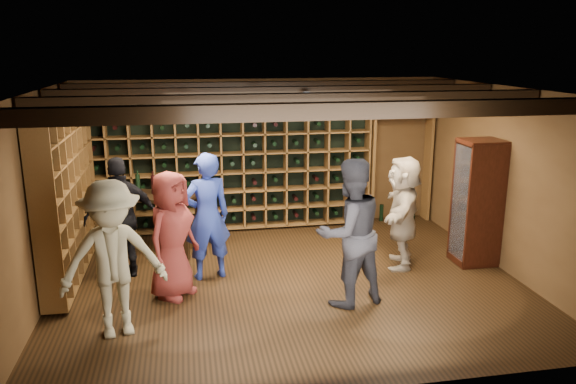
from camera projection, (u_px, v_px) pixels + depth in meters
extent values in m
plane|color=black|center=(289.00, 281.00, 7.41)|extent=(6.00, 6.00, 0.00)
plane|color=brown|center=(262.00, 154.00, 9.47)|extent=(6.00, 0.00, 6.00)
plane|color=brown|center=(344.00, 262.00, 4.71)|extent=(6.00, 0.00, 6.00)
plane|color=brown|center=(38.00, 202.00, 6.56)|extent=(0.00, 5.00, 5.00)
plane|color=brown|center=(506.00, 180.00, 7.62)|extent=(0.00, 5.00, 5.00)
plane|color=black|center=(289.00, 90.00, 6.78)|extent=(6.00, 6.00, 0.00)
cube|color=black|center=(321.00, 111.00, 5.28)|extent=(5.90, 0.18, 0.16)
cube|color=black|center=(297.00, 100.00, 6.32)|extent=(5.90, 0.18, 0.16)
cube|color=black|center=(281.00, 93.00, 7.37)|extent=(5.90, 0.18, 0.16)
cube|color=black|center=(268.00, 87.00, 8.42)|extent=(5.90, 0.18, 0.16)
cylinder|color=black|center=(189.00, 101.00, 6.59)|extent=(0.10, 0.10, 0.10)
cylinder|color=black|center=(306.00, 96.00, 7.24)|extent=(0.10, 0.10, 0.10)
cylinder|color=black|center=(408.00, 99.00, 6.77)|extent=(0.10, 0.10, 0.10)
cylinder|color=black|center=(260.00, 92.00, 7.91)|extent=(0.10, 0.10, 0.10)
cube|color=brown|center=(232.00, 163.00, 9.24)|extent=(4.65, 0.30, 2.20)
cube|color=black|center=(232.00, 163.00, 9.24)|extent=(4.56, 0.02, 2.16)
cube|color=brown|center=(67.00, 192.00, 7.41)|extent=(0.30, 2.65, 2.20)
cube|color=black|center=(67.00, 192.00, 7.41)|extent=(0.29, 0.02, 2.16)
cube|color=brown|center=(402.00, 116.00, 9.57)|extent=(1.15, 0.32, 0.04)
cube|color=brown|center=(427.00, 168.00, 9.90)|extent=(0.05, 0.28, 1.85)
cube|color=brown|center=(371.00, 170.00, 9.71)|extent=(0.05, 0.28, 1.85)
cube|color=tan|center=(380.00, 110.00, 9.47)|extent=(0.40, 0.30, 0.20)
cube|color=tan|center=(405.00, 109.00, 9.55)|extent=(0.40, 0.30, 0.20)
cube|color=tan|center=(425.00, 109.00, 9.61)|extent=(0.40, 0.30, 0.20)
cube|color=#34120A|center=(472.00, 259.00, 8.07)|extent=(0.55, 0.50, 0.10)
cube|color=#34120A|center=(477.00, 202.00, 7.85)|extent=(0.55, 0.50, 1.70)
cube|color=white|center=(460.00, 203.00, 7.81)|extent=(0.01, 0.46, 1.60)
cube|color=#34120A|center=(477.00, 202.00, 7.85)|extent=(0.50, 0.44, 0.02)
sphere|color=#59260C|center=(477.00, 195.00, 7.82)|extent=(0.18, 0.18, 0.18)
imported|color=navy|center=(207.00, 216.00, 7.35)|extent=(0.70, 0.54, 1.70)
imported|color=black|center=(350.00, 233.00, 6.58)|extent=(1.02, 0.89, 1.78)
imported|color=maroon|center=(172.00, 235.00, 6.81)|extent=(0.86, 0.92, 1.59)
imported|color=black|center=(122.00, 218.00, 7.40)|extent=(1.01, 0.55, 1.63)
imported|color=gray|center=(113.00, 260.00, 5.86)|extent=(1.21, 0.86, 1.70)
imported|color=tan|center=(403.00, 212.00, 7.78)|extent=(0.99, 1.53, 1.57)
cube|color=black|center=(156.00, 196.00, 8.27)|extent=(1.32, 0.99, 0.05)
cube|color=black|center=(116.00, 228.00, 8.25)|extent=(0.08, 0.08, 0.85)
cube|color=black|center=(186.00, 232.00, 8.04)|extent=(0.08, 0.08, 0.85)
cube|color=black|center=(132.00, 218.00, 8.71)|extent=(0.08, 0.08, 0.85)
cube|color=black|center=(198.00, 222.00, 8.51)|extent=(0.08, 0.08, 0.85)
cylinder|color=black|center=(138.00, 184.00, 8.33)|extent=(0.07, 0.07, 0.28)
cylinder|color=black|center=(153.00, 184.00, 8.28)|extent=(0.07, 0.07, 0.28)
cylinder|color=black|center=(172.00, 185.00, 8.22)|extent=(0.07, 0.07, 0.28)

